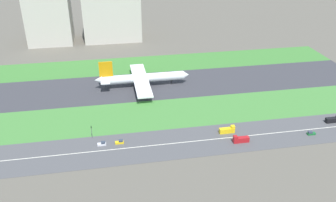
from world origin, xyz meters
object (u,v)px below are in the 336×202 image
Objects in this scene: truck_1 at (333,120)px; car_2 at (102,144)px; airliner at (141,78)px; terminal_building at (48,13)px; truck_2 at (241,139)px; car_1 at (311,133)px; traffic_light at (92,131)px; car_0 at (120,142)px; truck_0 at (227,130)px; hangar_building at (112,13)px; fuel_tank_west at (128,17)px.

car_2 is at bearing 180.00° from truck_1.
terminal_building is at bearing 121.85° from airliner.
truck_2 is (43.11, -78.00, -4.56)m from airliner.
car_2 and car_1 have the same top height.
airliner is at bearing 61.11° from traffic_light.
truck_1 is 21.83m from car_1.
terminal_building is at bearing 105.91° from car_0.
truck_0 reaches higher than car_0.
truck_1 is (59.45, 10.00, 0.00)m from truck_2.
terminal_building is (-173.37, 182.00, 25.83)m from truck_1.
truck_0 is at bearing -0.00° from car_0.
traffic_light is 0.14× the size of hangar_building.
airliner is at bearing 74.43° from car_0.
hangar_building reaches higher than truck_2.
truck_1 is at bearing -0.00° from car_2.
airliner reaches higher than fuel_tank_west.
fuel_tank_west reaches higher than traffic_light.
hangar_building is 51.29m from fuel_tank_west.
truck_2 is (71.13, -10.00, 0.75)m from car_2.
car_1 is 117.71m from traffic_light.
fuel_tank_west is (-79.10, 237.00, 7.55)m from car_1.
truck_0 is 214.30m from terminal_building.
truck_1 is at bearing -66.54° from fuel_tank_west.
car_0 is (9.08, 0.00, 0.00)m from car_2.
car_0 is at bearing 180.00° from truck_0.
airliner reaches higher than truck_2.
hangar_building is (-53.55, 182.00, 23.27)m from truck_0.
hangar_building is at bearing -112.11° from fuel_tank_west.
fuel_tank_west is at bearing 31.01° from terminal_building.
terminal_building is at bearing 102.23° from traffic_light.
truck_2 is at bearing -69.35° from truck_0.
car_1 is (43.83, -10.00, -0.75)m from truck_0.
traffic_light is 0.13× the size of terminal_building.
fuel_tank_west is at bearing 88.53° from airliner.
truck_1 is 0.15× the size of terminal_building.
car_0 is at bearing -29.44° from traffic_light.
hangar_building is at bearing 85.66° from car_2.
car_1 is 0.08× the size of hangar_building.
traffic_light is (-116.27, 17.99, 3.37)m from car_1.
car_2 is at bearing -76.77° from terminal_building.
traffic_light is 179.55m from terminal_building.
airliner is at bearing 120.05° from truck_0.
car_1 is (40.06, 0.00, -0.75)m from truck_2.
car_2 is 1.00× the size of car_1.
traffic_light is (-33.11, -60.01, -1.94)m from airliner.
truck_0 is (-3.77, 10.00, 0.00)m from truck_2.
truck_2 is at bearing 0.00° from car_1.
car_0 and car_1 have the same top height.
hangar_building is at bearing 122.69° from truck_1.
car_1 is at bearing -51.27° from terminal_building.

